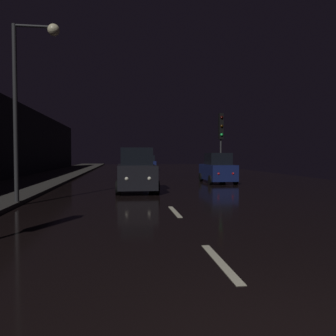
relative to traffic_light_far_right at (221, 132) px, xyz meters
The scene contains 8 objects.
ground 7.15m from the traffic_light_far_right, 151.71° to the left, with size 27.86×84.00×0.02m, color black.
sidewalk_left 13.93m from the traffic_light_far_right, 167.48° to the left, with size 4.40×84.00×0.15m, color #33302D.
lane_centerline 10.06m from the traffic_light_far_right, 125.32° to the right, with size 0.16×23.85×0.01m.
traffic_light_far_right is the anchor object (origin of this frame).
streetlamp_overhead 15.39m from the traffic_light_far_right, 133.52° to the right, with size 1.70×0.44×6.74m.
car_approaching_headlights 9.59m from the traffic_light_far_right, 134.40° to the right, with size 2.07×4.49×2.26m.
car_parked_right_far 3.42m from the traffic_light_far_right, 112.17° to the right, with size 1.85×4.01×2.02m.
car_distant_taillights 18.95m from the traffic_light_far_right, 102.20° to the left, with size 1.69×3.65×1.84m.
Camera 1 is at (-1.67, -2.73, 1.89)m, focal length 36.26 mm.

